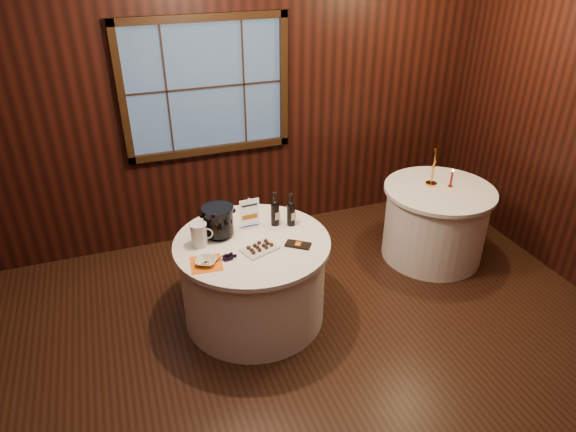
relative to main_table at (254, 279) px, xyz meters
name	(u,v)px	position (x,y,z in m)	size (l,w,h in m)	color
ground	(294,400)	(0.00, -1.00, -0.39)	(6.00, 6.00, 0.00)	black
back_wall	(206,98)	(0.00, 1.48, 1.16)	(6.00, 0.10, 3.00)	black
main_table	(254,279)	(0.00, 0.00, 0.00)	(1.28, 1.28, 0.77)	white
side_table	(435,222)	(2.00, 0.30, 0.00)	(1.08, 1.08, 0.77)	white
sign_stand	(250,217)	(0.05, 0.22, 0.48)	(0.17, 0.09, 0.27)	silver
port_bottle_left	(275,211)	(0.26, 0.19, 0.52)	(0.07, 0.08, 0.31)	black
port_bottle_right	(291,211)	(0.39, 0.14, 0.51)	(0.07, 0.08, 0.30)	black
ice_bucket	(218,221)	(-0.23, 0.17, 0.52)	(0.26, 0.26, 0.27)	black
chocolate_plate	(260,248)	(0.02, -0.15, 0.40)	(0.33, 0.27, 0.04)	silver
chocolate_box	(298,245)	(0.33, -0.19, 0.39)	(0.20, 0.10, 0.02)	black
grape_bunch	(229,257)	(-0.24, -0.19, 0.40)	(0.18, 0.08, 0.04)	black
glass_pitcher	(199,234)	(-0.41, 0.08, 0.48)	(0.18, 0.14, 0.20)	silver
orange_napkin	(206,264)	(-0.42, -0.20, 0.38)	(0.24, 0.24, 0.00)	orange
cracker_bowl	(206,261)	(-0.42, -0.20, 0.41)	(0.16, 0.16, 0.04)	silver
brass_candlestick	(433,171)	(1.96, 0.41, 0.52)	(0.11, 0.11, 0.39)	#C98D3F
red_candle	(451,180)	(2.11, 0.30, 0.46)	(0.05, 0.05, 0.19)	#C98D3F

